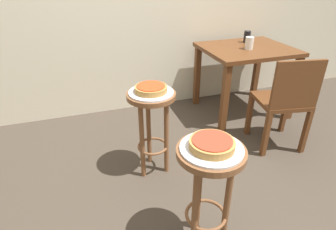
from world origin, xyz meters
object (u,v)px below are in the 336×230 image
at_px(cup_far_edge, 247,37).
at_px(stool_foreground, 209,178).
at_px(pizza_foreground, 212,144).
at_px(cup_near_edge, 249,43).
at_px(pizza_middle, 151,89).
at_px(condiment_shaker, 250,43).
at_px(wooden_chair, 285,100).
at_px(stool_middle, 152,116).
at_px(serving_plate_middle, 151,92).
at_px(serving_plate_foreground, 212,149).
at_px(dining_table, 246,58).

bearing_deg(cup_far_edge, stool_foreground, -126.80).
height_order(pizza_foreground, cup_near_edge, cup_near_edge).
relative_size(pizza_foreground, cup_near_edge, 1.88).
xyz_separation_m(stool_foreground, pizza_middle, (-0.10, 0.76, 0.22)).
relative_size(pizza_foreground, condiment_shaker, 2.85).
bearing_deg(wooden_chair, stool_middle, 177.81).
relative_size(stool_middle, serving_plate_middle, 2.11).
xyz_separation_m(pizza_middle, wooden_chair, (1.16, -0.04, -0.25)).
distance_m(pizza_middle, cup_near_edge, 1.36).
distance_m(serving_plate_foreground, cup_near_edge, 1.77).
xyz_separation_m(pizza_foreground, serving_plate_middle, (-0.10, 0.76, -0.03)).
bearing_deg(condiment_shaker, stool_middle, -150.72).
relative_size(stool_middle, condiment_shaker, 8.53).
relative_size(condiment_shaker, wooden_chair, 0.09).
relative_size(cup_far_edge, condiment_shaker, 1.55).
height_order(cup_near_edge, cup_far_edge, cup_far_edge).
xyz_separation_m(stool_middle, serving_plate_middle, (0.00, 0.00, 0.19)).
bearing_deg(pizza_middle, stool_foreground, -82.49).
xyz_separation_m(pizza_middle, dining_table, (1.22, 0.70, -0.10)).
xyz_separation_m(serving_plate_middle, cup_far_edge, (1.32, 0.88, 0.10)).
bearing_deg(serving_plate_middle, cup_near_edge, 28.02).
relative_size(stool_foreground, cup_near_edge, 5.63).
xyz_separation_m(cup_near_edge, cup_far_edge, (0.13, 0.24, 0.00)).
bearing_deg(condiment_shaker, pizza_foreground, -128.25).
xyz_separation_m(stool_middle, cup_near_edge, (1.19, 0.64, 0.29)).
distance_m(dining_table, wooden_chair, 0.76).
bearing_deg(dining_table, serving_plate_middle, -150.26).
bearing_deg(pizza_middle, wooden_chair, -2.19).
bearing_deg(stool_foreground, pizza_middle, 97.51).
relative_size(serving_plate_middle, dining_table, 0.36).
relative_size(serving_plate_foreground, wooden_chair, 0.38).
relative_size(stool_foreground, condiment_shaker, 8.53).
xyz_separation_m(dining_table, cup_near_edge, (-0.03, -0.06, 0.18)).
bearing_deg(wooden_chair, serving_plate_foreground, -146.04).
bearing_deg(serving_plate_middle, dining_table, 29.74).
distance_m(serving_plate_foreground, cup_far_edge, 2.04).
relative_size(serving_plate_middle, cup_near_edge, 2.66).
bearing_deg(dining_table, stool_middle, -150.26).
bearing_deg(serving_plate_foreground, serving_plate_middle, 97.51).
bearing_deg(serving_plate_middle, pizza_foreground, -82.49).
bearing_deg(condiment_shaker, cup_near_edge, -129.75).
distance_m(serving_plate_middle, pizza_middle, 0.03).
relative_size(pizza_middle, cup_far_edge, 1.86).
xyz_separation_m(pizza_foreground, stool_middle, (-0.10, 0.76, -0.22)).
bearing_deg(pizza_foreground, condiment_shaker, 51.75).
bearing_deg(serving_plate_middle, cup_far_edge, 33.53).
height_order(pizza_middle, dining_table, pizza_middle).
relative_size(dining_table, condiment_shaker, 11.30).
xyz_separation_m(serving_plate_foreground, dining_table, (1.12, 1.46, -0.08)).
xyz_separation_m(pizza_middle, cup_far_edge, (1.32, 0.88, 0.07)).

